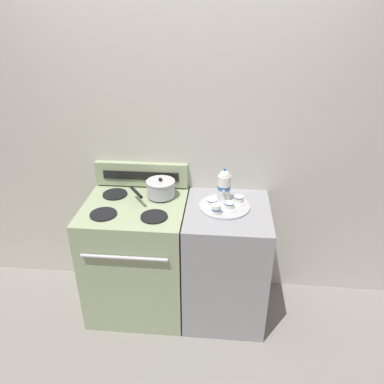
# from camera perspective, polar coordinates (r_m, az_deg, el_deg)

# --- Properties ---
(ground_plane) EXTENTS (6.00, 6.00, 0.00)m
(ground_plane) POSITION_cam_1_polar(r_m,az_deg,el_deg) (3.16, -2.16, -16.72)
(ground_plane) COLOR gray
(wall_back) EXTENTS (6.00, 0.05, 2.20)m
(wall_back) POSITION_cam_1_polar(r_m,az_deg,el_deg) (2.83, -1.69, 4.54)
(wall_back) COLOR beige
(wall_back) RESTS_ON ground
(stove) EXTENTS (0.72, 0.67, 0.92)m
(stove) POSITION_cam_1_polar(r_m,az_deg,el_deg) (2.91, -8.26, -9.78)
(stove) COLOR #9EAD84
(stove) RESTS_ON ground
(control_panel) EXTENTS (0.71, 0.05, 0.19)m
(control_panel) POSITION_cam_1_polar(r_m,az_deg,el_deg) (2.88, -7.71, 2.68)
(control_panel) COLOR #9EAD84
(control_panel) RESTS_ON stove
(side_counter) EXTENTS (0.59, 0.64, 0.91)m
(side_counter) POSITION_cam_1_polar(r_m,az_deg,el_deg) (2.85, 5.11, -10.60)
(side_counter) COLOR #939399
(side_counter) RESTS_ON ground
(saucepan) EXTENTS (0.32, 0.29, 0.14)m
(saucepan) POSITION_cam_1_polar(r_m,az_deg,el_deg) (2.72, -4.84, 0.56)
(saucepan) COLOR #B7B7BC
(saucepan) RESTS_ON stove
(serving_tray) EXTENTS (0.36, 0.36, 0.01)m
(serving_tray) POSITION_cam_1_polar(r_m,az_deg,el_deg) (2.62, 4.97, -2.17)
(serving_tray) COLOR #B2B2B7
(serving_tray) RESTS_ON side_counter
(teapot) EXTENTS (0.09, 0.15, 0.25)m
(teapot) POSITION_cam_1_polar(r_m,az_deg,el_deg) (2.62, 4.91, 0.94)
(teapot) COLOR white
(teapot) RESTS_ON serving_tray
(teacup_left) EXTENTS (0.10, 0.10, 0.05)m
(teacup_left) POSITION_cam_1_polar(r_m,az_deg,el_deg) (2.57, 5.67, -2.10)
(teacup_left) COLOR white
(teacup_left) RESTS_ON serving_tray
(teacup_right) EXTENTS (0.10, 0.10, 0.05)m
(teacup_right) POSITION_cam_1_polar(r_m,az_deg,el_deg) (2.65, 7.11, -1.15)
(teacup_right) COLOR white
(teacup_right) RESTS_ON serving_tray
(teacup_front) EXTENTS (0.10, 0.10, 0.05)m
(teacup_front) POSITION_cam_1_polar(r_m,az_deg,el_deg) (2.59, 3.12, -1.66)
(teacup_front) COLOR white
(teacup_front) RESTS_ON serving_tray
(creamer_jug) EXTENTS (0.06, 0.06, 0.07)m
(creamer_jug) POSITION_cam_1_polar(r_m,az_deg,el_deg) (2.51, 3.72, -2.59)
(creamer_jug) COLOR white
(creamer_jug) RESTS_ON serving_tray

